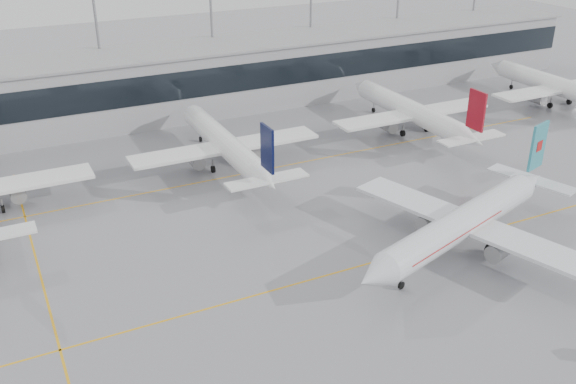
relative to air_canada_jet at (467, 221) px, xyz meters
name	(u,v)px	position (x,y,z in m)	size (l,w,h in m)	color
ground	(335,273)	(-16.60, 2.16, -3.82)	(320.00, 320.00, 0.00)	gray
taxi_line_main	(335,273)	(-16.60, 2.16, -3.82)	(120.00, 0.25, 0.01)	orange
taxi_line_north	(235,175)	(-16.60, 32.16, -3.82)	(120.00, 0.25, 0.01)	orange
taxi_line_cross	(40,272)	(-46.60, 17.16, -3.82)	(0.25, 60.00, 0.01)	orange
terminal	(170,83)	(-16.60, 64.16, 2.18)	(180.00, 15.00, 12.00)	#98989C
terminal_glass	(182,86)	(-16.60, 56.61, 3.68)	(180.00, 0.20, 5.00)	black
terminal_roof	(167,50)	(-16.60, 64.16, 8.38)	(182.00, 16.00, 0.40)	gray
light_masts	(157,38)	(-16.60, 70.16, 9.52)	(156.40, 1.00, 22.60)	gray
air_canada_jet	(467,221)	(0.00, 0.00, 0.00)	(37.06, 30.47, 12.01)	silver
parked_jet_c	(225,144)	(-16.60, 35.85, -0.11)	(29.64, 36.96, 11.72)	white
parked_jet_d	(412,112)	(18.40, 35.85, -0.11)	(29.64, 36.96, 11.72)	white
parked_jet_e	(558,86)	(53.40, 35.85, -0.11)	(29.64, 36.96, 11.72)	white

